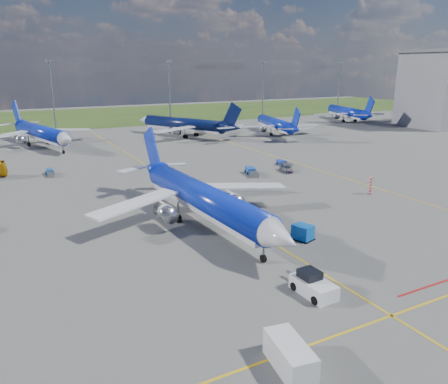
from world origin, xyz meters
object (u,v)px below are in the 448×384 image
baggage_tug_c (50,173)px  baggage_tug_e (284,163)px  bg_jet_n (184,137)px  bg_jet_ene (346,121)px  pushback_tug (313,285)px  bg_jet_ne (275,134)px  baggage_tug_w (252,172)px  warning_post (370,185)px  service_van (290,356)px  service_car_c (286,168)px  uld_container (303,232)px  bg_jet_nnw (42,146)px  main_airliner (204,224)px  service_car_b (174,183)px

baggage_tug_c → baggage_tug_e: bearing=-14.7°
bg_jet_n → baggage_tug_e: 47.64m
bg_jet_ene → pushback_tug: bearing=63.1°
bg_jet_ne → baggage_tug_w: bg_jet_ne is taller
warning_post → bg_jet_n: bg_jet_n is taller
bg_jet_ne → bg_jet_ene: bearing=-146.8°
service_van → service_car_c: (34.99, 49.31, -0.35)m
uld_container → service_van: bearing=-147.9°
bg_jet_nnw → main_airliner: bg_jet_nnw is taller
warning_post → bg_jet_n: (-3.09, 72.31, -1.50)m
bg_jet_ne → bg_jet_ene: size_ratio=0.92×
warning_post → baggage_tug_c: size_ratio=0.66×
bg_jet_ne → service_car_c: bearing=71.8°
bg_jet_n → uld_container: size_ratio=17.87×
baggage_tug_e → warning_post: bearing=-87.9°
service_car_c → baggage_tug_c: 46.71m
bg_jet_ne → baggage_tug_c: bearing=32.8°
warning_post → main_airliner: main_airliner is taller
service_car_c → baggage_tug_w: bearing=-169.7°
main_airliner → baggage_tug_e: (30.77, 25.04, 0.47)m
main_airliner → service_car_b: (3.53, 19.90, 0.75)m
warning_post → service_car_c: 20.06m
service_van → bg_jet_n: bearing=80.3°
service_car_b → baggage_tug_e: bearing=-64.5°
bg_jet_ene → service_car_b: (-95.12, -59.18, 0.75)m
bg_jet_ne → uld_container: 87.08m
service_car_c → baggage_tug_c: size_ratio=1.03×
main_airliner → service_car_b: main_airliner is taller
warning_post → service_car_c: (-2.74, 19.86, -0.82)m
bg_jet_n → main_airliner: size_ratio=0.99×
bg_jet_n → baggage_tug_c: size_ratio=9.04×
pushback_tug → baggage_tug_c: bearing=102.7°
service_van → service_car_c: size_ratio=1.00×
bg_jet_nnw → service_car_b: size_ratio=7.67×
bg_jet_n → service_car_b: bg_jet_n is taller
service_car_b → service_car_c: bearing=-74.6°
bg_jet_n → service_van: bg_jet_n is taller
service_van → bg_jet_nnw: bearing=102.1°
uld_container → baggage_tug_w: size_ratio=0.41×
bg_jet_ene → service_car_c: (-70.77, -58.96, 0.68)m
bg_jet_nnw → main_airliner: bearing=-94.9°
service_van → main_airliner: bearing=85.4°
bg_jet_n → service_van: bearing=44.2°
bg_jet_n → service_car_c: bearing=63.4°
bg_jet_nnw → service_car_c: size_ratio=8.88×
bg_jet_n → service_car_b: size_ratio=7.59×
warning_post → service_car_b: bearing=144.1°
service_car_b → main_airliner: bearing=-175.2°
main_airliner → pushback_tug: 21.59m
bg_jet_ene → pushback_tug: bg_jet_ene is taller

